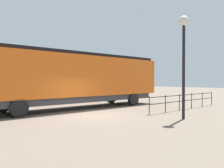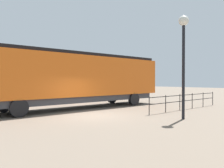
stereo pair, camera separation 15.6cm
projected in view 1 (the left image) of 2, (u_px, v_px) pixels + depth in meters
name	position (u px, v px, depth m)	size (l,w,h in m)	color
ground_plane	(92.00, 116.00, 14.06)	(120.00, 120.00, 0.00)	#756656
locomotive	(82.00, 78.00, 18.03)	(3.15, 15.28, 4.22)	orange
lamp_post	(184.00, 43.00, 12.75)	(0.55, 0.55, 5.72)	black
platform_fence	(186.00, 99.00, 17.25)	(0.05, 8.69, 1.17)	black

